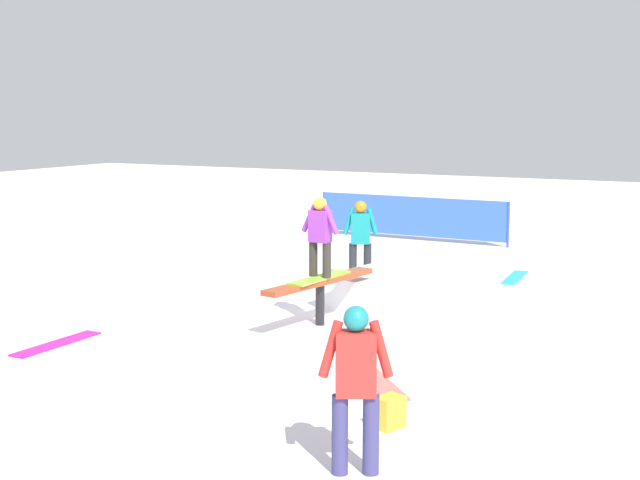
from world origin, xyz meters
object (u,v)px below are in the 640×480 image
Objects in this scene: main_rider_on_rail at (320,240)px; loose_snowboard_cyan at (515,278)px; bystander_red at (356,381)px; loose_snowboard_coral at (379,381)px; rail_feature at (320,286)px; bystander_teal at (360,237)px; backpack_on_snow at (389,412)px; loose_snowboard_magenta at (57,344)px.

loose_snowboard_cyan is (-5.14, 1.64, -1.32)m from main_rider_on_rail.
bystander_red is 10.11m from loose_snowboard_cyan.
loose_snowboard_coral is at bearing 177.66° from loose_snowboard_cyan.
bystander_teal is at bearing -154.80° from rail_feature.
rail_feature is 1.66× the size of loose_snowboard_cyan.
rail_feature is 0.71m from main_rider_on_rail.
main_rider_on_rail reaches higher than loose_snowboard_coral.
bystander_red reaches higher than bystander_teal.
main_rider_on_rail is at bearing -100.53° from bystander_teal.
bystander_red is 1.43m from backpack_on_snow.
bystander_red is 1.03× the size of loose_snowboard_coral.
loose_snowboard_coral is (5.67, 2.89, -0.87)m from bystander_teal.
loose_snowboard_magenta is at bearing 53.89° from loose_snowboard_coral.
loose_snowboard_magenta is at bearing 145.81° from loose_snowboard_cyan.
bystander_red is 4.63× the size of backpack_on_snow.
loose_snowboard_coral is at bearing 47.55° from backpack_on_snow.
bystander_teal is at bearing 119.05° from loose_snowboard_cyan.
loose_snowboard_magenta is (2.75, -2.77, -0.61)m from rail_feature.
loose_snowboard_magenta is (-2.10, -5.67, -0.87)m from bystander_red.
backpack_on_snow is at bearing 42.71° from main_rider_on_rail.
backpack_on_snow reaches higher than loose_snowboard_cyan.
main_rider_on_rail is 4.67m from backpack_on_snow.
bystander_teal reaches higher than backpack_on_snow.
bystander_teal is 6.42m from loose_snowboard_coral.
loose_snowboard_cyan is 8.83m from backpack_on_snow.
main_rider_on_rail is 3.57m from bystander_teal.
main_rider_on_rail is 0.88× the size of bystander_red.
main_rider_on_rail reaches higher than loose_snowboard_cyan.
bystander_red reaches higher than backpack_on_snow.
bystander_teal is at bearing -15.11° from loose_snowboard_coral.
loose_snowboard_magenta is at bearing -132.25° from bystander_teal.
loose_snowboard_magenta is 5.55m from backpack_on_snow.
loose_snowboard_cyan is (-1.72, 2.55, -0.87)m from bystander_teal.
bystander_red is at bearing 157.17° from loose_snowboard_coral.
loose_snowboard_magenta is at bearing -39.25° from main_rider_on_rail.
rail_feature is at bearing 157.31° from loose_snowboard_cyan.
loose_snowboard_magenta and loose_snowboard_coral have the same top height.
rail_feature is at bearing 0.00° from main_rider_on_rail.
main_rider_on_rail is 5.67m from bystander_red.
bystander_teal is 6.50m from loose_snowboard_magenta.
rail_feature is at bearing -44.42° from loose_snowboard_magenta.
bystander_teal is 3.20m from loose_snowboard_cyan.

